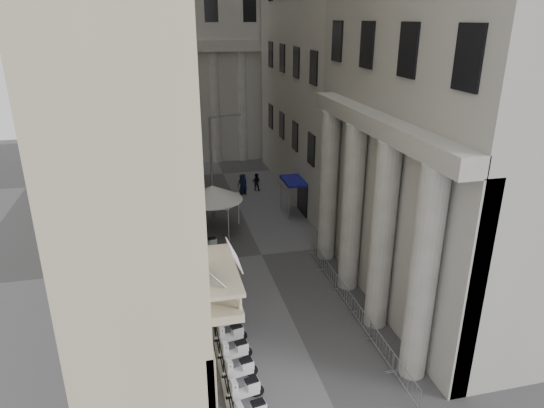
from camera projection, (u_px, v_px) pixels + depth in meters
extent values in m
cube|color=beige|center=(206.00, 21.00, 54.27)|extent=(22.00, 10.00, 30.00)
cylinder|color=silver|center=(187.00, 222.00, 35.79)|extent=(0.06, 0.06, 2.47)
cylinder|color=silver|center=(229.00, 218.00, 36.47)|extent=(0.06, 0.06, 2.47)
cylinder|color=silver|center=(184.00, 207.00, 38.65)|extent=(0.06, 0.06, 2.47)
cylinder|color=silver|center=(224.00, 204.00, 39.32)|extent=(0.06, 0.06, 2.47)
cube|color=silver|center=(205.00, 197.00, 37.09)|extent=(3.37, 3.37, 0.13)
cone|color=silver|center=(205.00, 190.00, 36.89)|extent=(4.49, 4.49, 1.12)
cylinder|color=gray|center=(212.00, 171.00, 37.55)|extent=(0.16, 0.16, 8.41)
cylinder|color=gray|center=(224.00, 116.00, 36.69)|extent=(2.40, 1.01, 0.12)
cube|color=gray|center=(237.00, 115.00, 37.31)|extent=(0.57, 0.40, 0.16)
cube|color=black|center=(201.00, 252.00, 31.98)|extent=(0.34, 0.85, 1.76)
cube|color=#19E54C|center=(203.00, 249.00, 31.92)|extent=(0.10, 0.64, 0.98)
imported|color=#0D1637|center=(243.00, 184.00, 44.57)|extent=(0.84, 0.69, 2.00)
imported|color=black|center=(256.00, 182.00, 45.87)|extent=(0.99, 0.91, 1.65)
imported|color=black|center=(242.00, 184.00, 44.96)|extent=(1.01, 0.78, 1.85)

